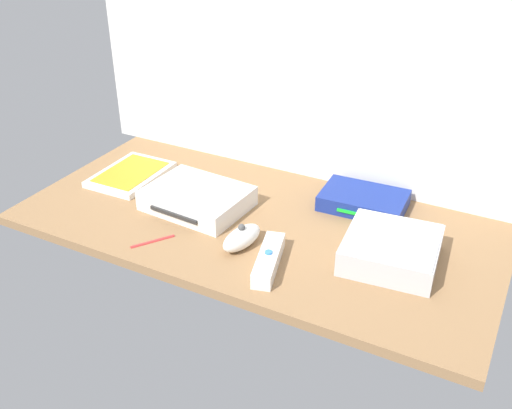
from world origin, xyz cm
name	(u,v)px	position (x,y,z in cm)	size (l,w,h in cm)	color
ground_plane	(256,225)	(0.00, 0.00, -1.00)	(100.00, 48.00, 2.00)	#936D47
back_wall	(309,41)	(0.00, 24.60, 32.00)	(110.00, 1.20, 64.00)	white
game_console	(197,198)	(-13.99, -0.77, 2.20)	(22.06, 17.61, 4.40)	white
mini_computer	(391,249)	(29.04, -1.00, 2.64)	(18.57, 18.57, 5.30)	silver
game_case	(131,174)	(-35.82, 3.83, 0.76)	(13.89, 19.20, 1.56)	white
network_router	(364,200)	(17.99, 16.01, 1.70)	(18.56, 13.02, 3.40)	navy
remote_wand	(269,260)	(9.58, -13.23, 1.51)	(7.41, 15.22, 3.40)	white
remote_nunchuk	(242,238)	(1.96, -9.68, 2.04)	(6.16, 10.64, 5.10)	white
stylus_pen	(153,240)	(-14.46, -16.53, 0.35)	(0.70, 0.70, 9.00)	red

